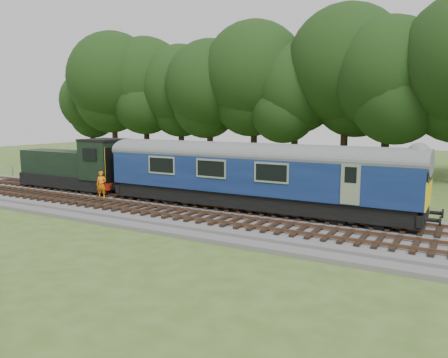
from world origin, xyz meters
The scene contains 9 objects.
ground centered at (0.00, 0.00, 0.00)m, with size 120.00×120.00×0.00m, color #3E5B21.
ballast centered at (0.00, 0.00, 0.17)m, with size 70.00×7.00×0.35m, color #4C4C4F.
track_north centered at (0.00, 1.40, 0.42)m, with size 67.20×2.40×0.21m.
track_south centered at (0.00, -1.60, 0.42)m, with size 67.20×2.40×0.21m.
fence centered at (0.00, 4.50, 0.00)m, with size 64.00×0.12×1.00m, color #6B6054, non-canonical shape.
tree_line centered at (0.00, 22.00, 0.00)m, with size 70.00×8.00×18.00m, color black, non-canonical shape.
dmu_railcar centered at (5.84, 1.40, 2.61)m, with size 18.05×2.86×3.88m.
shunter_loco centered at (-8.09, 1.40, 1.97)m, with size 8.91×2.60×3.38m.
worker centered at (-4.20, -0.11, 1.23)m, with size 0.64×0.42×1.76m, color orange.
Camera 1 is at (16.42, -20.36, 5.61)m, focal length 35.00 mm.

